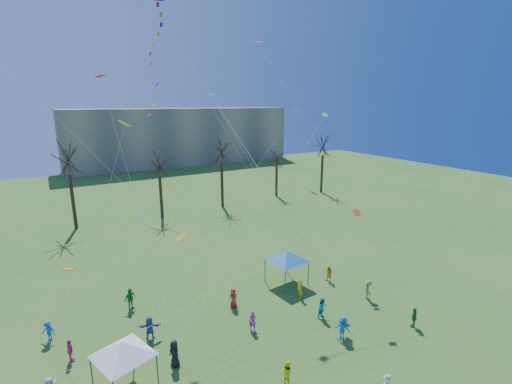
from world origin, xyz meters
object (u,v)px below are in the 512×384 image
canopy_tent_white (122,349)px  big_box_kite (160,62)px  distant_building (181,136)px  canopy_tent_blue (287,255)px

canopy_tent_white → big_box_kite: bearing=43.5°
distant_building → canopy_tent_blue: bearing=-101.7°
big_box_kite → canopy_tent_white: (-4.54, -4.31, -16.43)m
canopy_tent_blue → distant_building: bearing=78.3°
canopy_tent_white → canopy_tent_blue: 16.59m
big_box_kite → canopy_tent_blue: size_ratio=6.01×
big_box_kite → canopy_tent_white: size_ratio=6.67×
big_box_kite → canopy_tent_blue: 19.75m
distant_building → canopy_tent_white: bearing=-111.7°
big_box_kite → canopy_tent_blue: big_box_kite is taller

